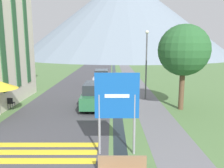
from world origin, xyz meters
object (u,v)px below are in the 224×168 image
at_px(parked_car_far, 101,78).
at_px(cafe_chair_far_left, 2,102).
at_px(cafe_chair_far_right, 10,102).
at_px(streetlamp, 146,59).
at_px(parked_car_near, 94,95).
at_px(tree_by_path, 183,50).
at_px(road_sign, 116,103).
at_px(person_standing_terrace, 1,97).

height_order(parked_car_far, cafe_chair_far_left, parked_car_far).
distance_m(cafe_chair_far_right, streetlamp, 10.83).
height_order(parked_car_near, cafe_chair_far_left, parked_car_near).
relative_size(parked_car_near, tree_by_path, 0.74).
bearing_deg(tree_by_path, cafe_chair_far_left, -179.76).
relative_size(road_sign, streetlamp, 0.60).
height_order(person_standing_terrace, streetlamp, streetlamp).
height_order(cafe_chair_far_right, streetlamp, streetlamp).
height_order(cafe_chair_far_right, cafe_chair_far_left, same).
xyz_separation_m(road_sign, cafe_chair_far_left, (-7.88, 6.42, -1.68)).
xyz_separation_m(parked_car_far, tree_by_path, (6.02, -9.21, 3.20)).
bearing_deg(road_sign, parked_car_far, 94.96).
height_order(road_sign, tree_by_path, tree_by_path).
xyz_separation_m(person_standing_terrace, tree_by_path, (12.40, 0.40, 3.14)).
relative_size(parked_car_near, streetlamp, 0.77).
relative_size(road_sign, cafe_chair_far_right, 4.00).
bearing_deg(cafe_chair_far_right, parked_car_near, -15.10).
distance_m(parked_car_far, tree_by_path, 11.46).
relative_size(parked_car_near, person_standing_terrace, 2.58).
distance_m(cafe_chair_far_left, person_standing_terrace, 0.59).
bearing_deg(parked_car_near, parked_car_far, 89.48).
distance_m(cafe_chair_far_left, streetlamp, 11.35).
xyz_separation_m(road_sign, parked_car_near, (-1.44, 7.02, -1.28)).
relative_size(cafe_chair_far_left, tree_by_path, 0.14).
relative_size(parked_car_far, cafe_chair_far_left, 4.99).
bearing_deg(person_standing_terrace, cafe_chair_far_right, 39.53).
distance_m(parked_car_near, person_standing_terrace, 6.37).
xyz_separation_m(cafe_chair_far_right, tree_by_path, (11.98, 0.05, 3.60)).
bearing_deg(road_sign, tree_by_path, 54.28).
height_order(parked_car_far, cafe_chair_far_right, parked_car_far).
relative_size(parked_car_near, cafe_chair_far_right, 5.11).
relative_size(road_sign, cafe_chair_far_left, 4.00).
bearing_deg(streetlamp, cafe_chair_far_left, -163.07).
relative_size(cafe_chair_far_left, streetlamp, 0.15).
distance_m(person_standing_terrace, tree_by_path, 12.80).
bearing_deg(road_sign, parked_car_near, 101.60).
relative_size(parked_car_far, cafe_chair_far_right, 4.99).
xyz_separation_m(cafe_chair_far_right, streetlamp, (9.96, 3.20, 2.81)).
bearing_deg(cafe_chair_far_left, cafe_chair_far_right, -3.75).
xyz_separation_m(person_standing_terrace, streetlamp, (10.38, 3.55, 2.34)).
bearing_deg(streetlamp, tree_by_path, -57.34).
bearing_deg(parked_car_far, person_standing_terrace, -123.58).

